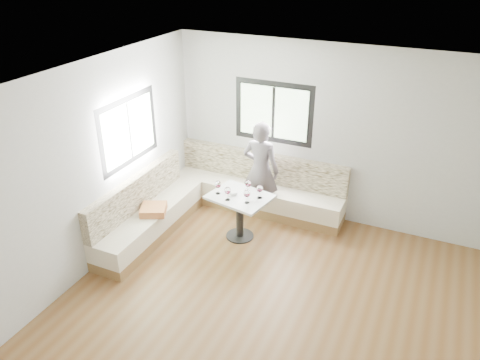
# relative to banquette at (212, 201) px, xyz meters

# --- Properties ---
(room) EXTENTS (5.01, 5.01, 2.81)m
(room) POSITION_rel_banquette_xyz_m (1.51, -1.55, 1.08)
(room) COLOR brown
(room) RESTS_ON ground
(banquette) EXTENTS (2.90, 2.80, 0.95)m
(banquette) POSITION_rel_banquette_xyz_m (0.00, 0.00, 0.00)
(banquette) COLOR olive
(banquette) RESTS_ON ground
(table) EXTENTS (0.98, 0.83, 0.71)m
(table) POSITION_rel_banquette_xyz_m (0.62, -0.28, 0.20)
(table) COLOR black
(table) RESTS_ON ground
(person) EXTENTS (0.60, 0.39, 1.64)m
(person) POSITION_rel_banquette_xyz_m (0.66, 0.43, 0.49)
(person) COLOR #554D52
(person) RESTS_ON ground
(olive_ramekin) EXTENTS (0.11, 0.11, 0.04)m
(olive_ramekin) POSITION_rel_banquette_xyz_m (0.52, -0.28, 0.41)
(olive_ramekin) COLOR white
(olive_ramekin) RESTS_ON table
(wine_glass_a) EXTENTS (0.09, 0.09, 0.21)m
(wine_glass_a) POSITION_rel_banquette_xyz_m (0.30, -0.35, 0.53)
(wine_glass_a) COLOR white
(wine_glass_a) RESTS_ON table
(wine_glass_b) EXTENTS (0.09, 0.09, 0.21)m
(wine_glass_b) POSITION_rel_banquette_xyz_m (0.51, -0.46, 0.53)
(wine_glass_b) COLOR white
(wine_glass_b) RESTS_ON table
(wine_glass_c) EXTENTS (0.09, 0.09, 0.21)m
(wine_glass_c) POSITION_rel_banquette_xyz_m (0.80, -0.42, 0.53)
(wine_glass_c) COLOR white
(wine_glass_c) RESTS_ON table
(wine_glass_d) EXTENTS (0.09, 0.09, 0.21)m
(wine_glass_d) POSITION_rel_banquette_xyz_m (0.70, -0.14, 0.53)
(wine_glass_d) COLOR white
(wine_glass_d) RESTS_ON table
(wine_glass_e) EXTENTS (0.09, 0.09, 0.21)m
(wine_glass_e) POSITION_rel_banquette_xyz_m (0.91, -0.21, 0.53)
(wine_glass_e) COLOR white
(wine_glass_e) RESTS_ON table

